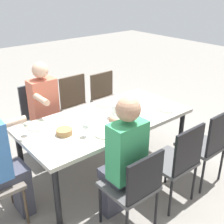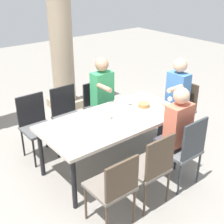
{
  "view_description": "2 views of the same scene",
  "coord_description": "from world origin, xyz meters",
  "px_view_note": "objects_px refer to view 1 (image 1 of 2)",
  "views": [
    {
      "loc": [
        1.88,
        2.37,
        2.2
      ],
      "look_at": [
        -0.1,
        -0.01,
        0.78
      ],
      "focal_mm": 46.17,
      "sensor_mm": 36.0,
      "label": 1
    },
    {
      "loc": [
        -2.34,
        -2.88,
        2.58
      ],
      "look_at": [
        -0.04,
        -0.0,
        0.85
      ],
      "focal_mm": 49.16,
      "sensor_mm": 36.0,
      "label": 2
    }
  ],
  "objects_px": {
    "plate_3": "(38,126)",
    "plate_1": "(106,104)",
    "chair_east_south": "(40,115)",
    "chair_west_south": "(107,97)",
    "diner_man_white": "(46,111)",
    "plate_2": "(105,134)",
    "diner_woman_green": "(123,158)",
    "water_pitcher": "(115,111)",
    "wine_glass_3": "(27,125)",
    "bread_basket": "(64,132)",
    "chair_mid_north": "(177,160)",
    "chair_west_north": "(208,142)",
    "wine_glass_2": "(86,126)",
    "chair_mid_south": "(78,105)",
    "plate_0": "(167,109)",
    "dining_table": "(106,123)",
    "diner_guest_third": "(1,156)",
    "chair_east_north": "(135,185)"
  },
  "relations": [
    {
      "from": "plate_2",
      "to": "plate_3",
      "type": "bearing_deg",
      "value": -53.67
    },
    {
      "from": "plate_2",
      "to": "wine_glass_2",
      "type": "xyz_separation_m",
      "value": [
        0.16,
        -0.1,
        0.11
      ]
    },
    {
      "from": "plate_2",
      "to": "bread_basket",
      "type": "height_order",
      "value": "bread_basket"
    },
    {
      "from": "chair_east_north",
      "to": "diner_man_white",
      "type": "bearing_deg",
      "value": -89.9
    },
    {
      "from": "diner_man_white",
      "to": "wine_glass_3",
      "type": "height_order",
      "value": "diner_man_white"
    },
    {
      "from": "chair_west_north",
      "to": "plate_2",
      "type": "xyz_separation_m",
      "value": [
        0.99,
        -0.61,
        0.2
      ]
    },
    {
      "from": "wine_glass_3",
      "to": "bread_basket",
      "type": "relative_size",
      "value": 0.92
    },
    {
      "from": "dining_table",
      "to": "water_pitcher",
      "type": "height_order",
      "value": "water_pitcher"
    },
    {
      "from": "dining_table",
      "to": "chair_mid_north",
      "type": "distance_m",
      "value": 0.94
    },
    {
      "from": "plate_2",
      "to": "wine_glass_2",
      "type": "relative_size",
      "value": 1.37
    },
    {
      "from": "chair_mid_north",
      "to": "plate_3",
      "type": "relative_size",
      "value": 3.78
    },
    {
      "from": "diner_guest_third",
      "to": "wine_glass_2",
      "type": "xyz_separation_m",
      "value": [
        -0.81,
        0.21,
        0.13
      ]
    },
    {
      "from": "chair_mid_north",
      "to": "plate_2",
      "type": "relative_size",
      "value": 4.25
    },
    {
      "from": "plate_3",
      "to": "plate_1",
      "type": "bearing_deg",
      "value": -179.41
    },
    {
      "from": "plate_1",
      "to": "wine_glass_3",
      "type": "height_order",
      "value": "wine_glass_3"
    },
    {
      "from": "chair_west_south",
      "to": "diner_man_white",
      "type": "relative_size",
      "value": 0.68
    },
    {
      "from": "chair_west_south",
      "to": "water_pitcher",
      "type": "distance_m",
      "value": 1.18
    },
    {
      "from": "plate_0",
      "to": "dining_table",
      "type": "bearing_deg",
      "value": -21.44
    },
    {
      "from": "dining_table",
      "to": "bread_basket",
      "type": "relative_size",
      "value": 11.77
    },
    {
      "from": "chair_mid_north",
      "to": "chair_east_north",
      "type": "xyz_separation_m",
      "value": [
        0.59,
        -0.01,
        -0.02
      ]
    },
    {
      "from": "diner_woman_green",
      "to": "water_pitcher",
      "type": "distance_m",
      "value": 0.85
    },
    {
      "from": "plate_3",
      "to": "chair_east_south",
      "type": "bearing_deg",
      "value": -117.24
    },
    {
      "from": "plate_0",
      "to": "wine_glass_2",
      "type": "relative_size",
      "value": 1.46
    },
    {
      "from": "chair_east_north",
      "to": "chair_west_north",
      "type": "bearing_deg",
      "value": 179.66
    },
    {
      "from": "chair_mid_south",
      "to": "plate_0",
      "type": "bearing_deg",
      "value": 114.28
    },
    {
      "from": "dining_table",
      "to": "wine_glass_3",
      "type": "distance_m",
      "value": 0.92
    },
    {
      "from": "dining_table",
      "to": "chair_west_north",
      "type": "relative_size",
      "value": 2.13
    },
    {
      "from": "dining_table",
      "to": "chair_east_south",
      "type": "distance_m",
      "value": 1.0
    },
    {
      "from": "plate_2",
      "to": "wine_glass_3",
      "type": "bearing_deg",
      "value": -39.53
    },
    {
      "from": "chair_mid_south",
      "to": "diner_guest_third",
      "type": "bearing_deg",
      "value": 32.35
    },
    {
      "from": "chair_mid_north",
      "to": "diner_guest_third",
      "type": "distance_m",
      "value": 1.71
    },
    {
      "from": "chair_west_south",
      "to": "plate_0",
      "type": "relative_size",
      "value": 3.8
    },
    {
      "from": "diner_man_white",
      "to": "plate_2",
      "type": "relative_size",
      "value": 5.93
    },
    {
      "from": "chair_west_north",
      "to": "plate_1",
      "type": "height_order",
      "value": "chair_west_north"
    },
    {
      "from": "dining_table",
      "to": "plate_2",
      "type": "xyz_separation_m",
      "value": [
        0.26,
        0.3,
        0.07
      ]
    },
    {
      "from": "chair_west_north",
      "to": "plate_0",
      "type": "relative_size",
      "value": 3.98
    },
    {
      "from": "chair_mid_north",
      "to": "water_pitcher",
      "type": "height_order",
      "value": "chair_mid_north"
    },
    {
      "from": "plate_0",
      "to": "wine_glass_2",
      "type": "distance_m",
      "value": 1.17
    },
    {
      "from": "chair_mid_south",
      "to": "water_pitcher",
      "type": "height_order",
      "value": "chair_mid_south"
    },
    {
      "from": "chair_west_north",
      "to": "plate_0",
      "type": "distance_m",
      "value": 0.65
    },
    {
      "from": "diner_guest_third",
      "to": "wine_glass_3",
      "type": "distance_m",
      "value": 0.43
    },
    {
      "from": "diner_guest_third",
      "to": "plate_2",
      "type": "bearing_deg",
      "value": 162.61
    },
    {
      "from": "diner_man_white",
      "to": "plate_2",
      "type": "height_order",
      "value": "diner_man_white"
    },
    {
      "from": "plate_1",
      "to": "wine_glass_3",
      "type": "relative_size",
      "value": 1.52
    },
    {
      "from": "chair_east_south",
      "to": "plate_3",
      "type": "distance_m",
      "value": 0.71
    },
    {
      "from": "dining_table",
      "to": "wine_glass_2",
      "type": "bearing_deg",
      "value": 25.38
    },
    {
      "from": "dining_table",
      "to": "bread_basket",
      "type": "distance_m",
      "value": 0.59
    },
    {
      "from": "plate_2",
      "to": "chair_west_south",
      "type": "bearing_deg",
      "value": -129.51
    },
    {
      "from": "chair_west_north",
      "to": "wine_glass_3",
      "type": "xyz_separation_m",
      "value": [
        1.61,
        -1.12,
        0.31
      ]
    },
    {
      "from": "bread_basket",
      "to": "diner_woman_green",
      "type": "bearing_deg",
      "value": 104.55
    }
  ]
}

